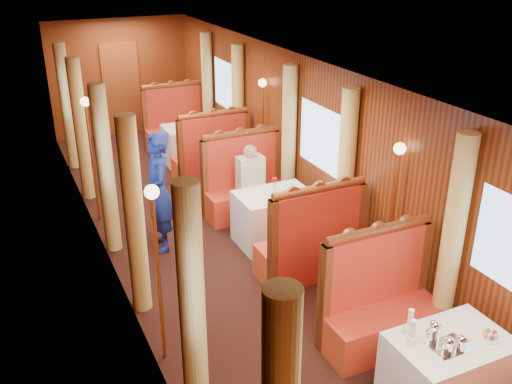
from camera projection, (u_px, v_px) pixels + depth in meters
floor at (226, 252)px, 7.94m from camera, size 3.00×12.00×0.01m
ceiling at (221, 73)px, 6.93m from camera, size 3.00×12.00×0.01m
wall_far at (120, 77)px, 12.41m from camera, size 3.00×0.01×2.50m
wall_left at (108, 188)px, 6.86m from camera, size 0.01×12.00×2.50m
wall_right at (322, 152)px, 8.02m from camera, size 0.01×12.00×2.50m
doorway_far at (122, 89)px, 12.49m from camera, size 0.80×0.04×2.00m
table_near at (447, 373)px, 5.18m from camera, size 1.05×0.72×0.75m
banquette_near_aft at (380, 309)px, 6.00m from camera, size 1.30×0.55×1.34m
table_mid at (274, 218)px, 8.08m from camera, size 1.05×0.72×0.75m
banquette_mid_fwd at (310, 247)px, 7.22m from camera, size 1.30×0.55×1.34m
banquette_mid_aft at (245, 189)px, 8.90m from camera, size 1.30×0.55×1.34m
table_far at (193, 145)px, 10.98m from camera, size 1.05×0.72×0.75m
banquette_far_fwd at (211, 159)px, 10.12m from camera, size 1.30×0.55×1.34m
banquette_far_aft at (176, 128)px, 11.80m from camera, size 1.30×0.55×1.34m
tea_tray at (449, 347)px, 4.93m from camera, size 0.34×0.26×0.01m
teapot_left at (448, 347)px, 4.84m from camera, size 0.17×0.14×0.13m
teapot_right at (461, 345)px, 4.87m from camera, size 0.16×0.13×0.13m
teapot_back at (434, 332)px, 5.03m from camera, size 0.18×0.14×0.14m
fruit_plate at (490, 336)px, 5.05m from camera, size 0.21×0.21×0.05m
cup_inboard at (412, 335)px, 4.92m from camera, size 0.08×0.08×0.26m
cup_outboard at (410, 325)px, 5.05m from camera, size 0.08×0.08×0.26m
rose_vase_mid at (275, 182)px, 7.85m from camera, size 0.06×0.06×0.36m
rose_vase_far at (192, 117)px, 10.77m from camera, size 0.06×0.06×0.36m
window_left_near at (214, 346)px, 3.88m from camera, size 0.01×1.20×0.90m
curtain_left_near_b at (192, 313)px, 4.68m from camera, size 0.22×0.22×2.35m
curtain_right_near_b at (452, 244)px, 5.75m from camera, size 0.22×0.22×2.35m
window_left_mid at (108, 172)px, 6.78m from camera, size 0.01×1.20×0.90m
curtain_left_mid_a at (134, 218)px, 6.29m from camera, size 0.22×0.22×2.35m
curtain_left_mid_b at (106, 171)px, 7.58m from camera, size 0.22×0.22×2.35m
window_right_mid at (322, 139)px, 7.93m from camera, size 0.01×1.20×0.90m
curtain_right_mid_a at (346, 178)px, 7.36m from camera, size 0.22×0.22×2.35m
curtain_right_mid_b at (289, 142)px, 8.65m from camera, size 0.22×0.22×2.35m
window_left_far at (65, 103)px, 9.68m from camera, size 0.01×1.20×0.90m
curtain_left_far_a at (81, 130)px, 9.19m from camera, size 0.22×0.22×2.35m
curtain_left_far_b at (67, 107)px, 10.48m from camera, size 0.22×0.22×2.35m
window_right_far at (227, 86)px, 10.83m from camera, size 0.01×1.20×0.90m
curtain_right_far_a at (238, 111)px, 10.26m from camera, size 0.22×0.22×2.35m
curtain_right_far_b at (208, 92)px, 11.55m from camera, size 0.22×0.22×2.35m
sconce_left_fore at (156, 240)px, 5.39m from camera, size 0.14×0.14×1.95m
sconce_right_fore at (395, 190)px, 6.47m from camera, size 0.14×0.14×1.95m
sconce_left_aft at (89, 135)px, 8.29m from camera, size 0.14×0.14×1.95m
sconce_right_aft at (262, 113)px, 9.38m from camera, size 0.14×0.14×1.95m
steward at (159, 192)px, 7.73m from camera, size 0.48×0.66×1.70m
passenger at (251, 175)px, 8.58m from camera, size 0.40×0.44×0.76m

